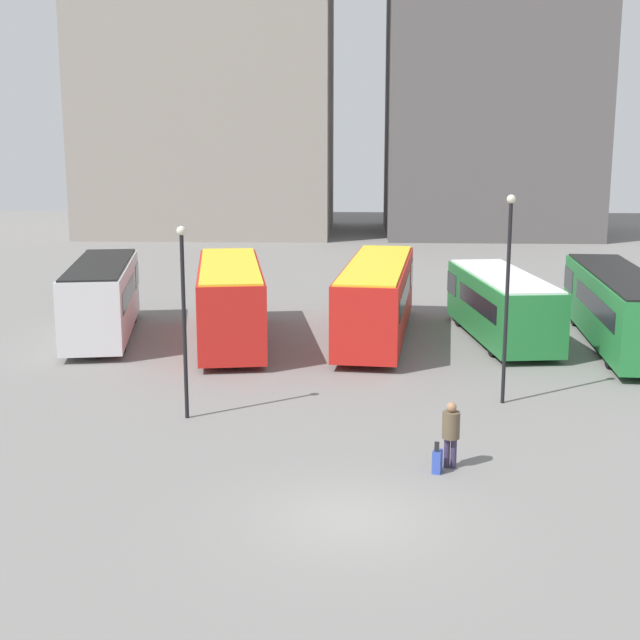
{
  "coord_description": "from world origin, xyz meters",
  "views": [
    {
      "loc": [
        0.15,
        -18.83,
        8.55
      ],
      "look_at": [
        -1.13,
        9.81,
        2.52
      ],
      "focal_mm": 50.0,
      "sensor_mm": 36.0,
      "label": 1
    }
  ],
  "objects_px": {
    "bus_3": "(501,304)",
    "suitcase": "(437,461)",
    "bus_4": "(619,306)",
    "traveler": "(451,429)",
    "lamp_post_0": "(507,285)",
    "bus_2": "(377,297)",
    "bus_0": "(102,297)",
    "bus_1": "(230,300)",
    "lamp_post_2": "(184,307)"
  },
  "relations": [
    {
      "from": "lamp_post_0",
      "to": "lamp_post_2",
      "type": "xyz_separation_m",
      "value": [
        -9.9,
        -1.99,
        -0.42
      ]
    },
    {
      "from": "bus_4",
      "to": "suitcase",
      "type": "xyz_separation_m",
      "value": [
        -8.58,
        -14.54,
        -1.33
      ]
    },
    {
      "from": "bus_4",
      "to": "bus_0",
      "type": "bearing_deg",
      "value": 92.21
    },
    {
      "from": "lamp_post_2",
      "to": "bus_2",
      "type": "bearing_deg",
      "value": 62.03
    },
    {
      "from": "bus_4",
      "to": "lamp_post_2",
      "type": "xyz_separation_m",
      "value": [
        -15.86,
        -10.36,
        1.82
      ]
    },
    {
      "from": "bus_0",
      "to": "traveler",
      "type": "bearing_deg",
      "value": -147.65
    },
    {
      "from": "bus_3",
      "to": "traveler",
      "type": "bearing_deg",
      "value": 159.35
    },
    {
      "from": "traveler",
      "to": "lamp_post_0",
      "type": "height_order",
      "value": "lamp_post_0"
    },
    {
      "from": "bus_2",
      "to": "bus_3",
      "type": "distance_m",
      "value": 5.23
    },
    {
      "from": "lamp_post_0",
      "to": "lamp_post_2",
      "type": "bearing_deg",
      "value": -168.62
    },
    {
      "from": "suitcase",
      "to": "bus_0",
      "type": "bearing_deg",
      "value": 56.37
    },
    {
      "from": "lamp_post_0",
      "to": "bus_3",
      "type": "bearing_deg",
      "value": 81.88
    },
    {
      "from": "bus_1",
      "to": "traveler",
      "type": "height_order",
      "value": "bus_1"
    },
    {
      "from": "bus_0",
      "to": "lamp_post_2",
      "type": "height_order",
      "value": "lamp_post_2"
    },
    {
      "from": "traveler",
      "to": "lamp_post_0",
      "type": "bearing_deg",
      "value": -5.65
    },
    {
      "from": "bus_0",
      "to": "bus_3",
      "type": "bearing_deg",
      "value": -98.91
    },
    {
      "from": "bus_4",
      "to": "lamp_post_0",
      "type": "bearing_deg",
      "value": 148.15
    },
    {
      "from": "suitcase",
      "to": "lamp_post_2",
      "type": "bearing_deg",
      "value": 75.79
    },
    {
      "from": "bus_2",
      "to": "lamp_post_2",
      "type": "height_order",
      "value": "lamp_post_2"
    },
    {
      "from": "bus_0",
      "to": "bus_2",
      "type": "relative_size",
      "value": 0.8
    },
    {
      "from": "bus_0",
      "to": "bus_3",
      "type": "xyz_separation_m",
      "value": [
        16.9,
        0.28,
        -0.22
      ]
    },
    {
      "from": "bus_3",
      "to": "suitcase",
      "type": "height_order",
      "value": "bus_3"
    },
    {
      "from": "bus_1",
      "to": "bus_2",
      "type": "xyz_separation_m",
      "value": [
        6.11,
        1.06,
        -0.02
      ]
    },
    {
      "from": "lamp_post_2",
      "to": "bus_4",
      "type": "bearing_deg",
      "value": 33.16
    },
    {
      "from": "bus_0",
      "to": "suitcase",
      "type": "bearing_deg",
      "value": -149.13
    },
    {
      "from": "bus_1",
      "to": "bus_4",
      "type": "relative_size",
      "value": 0.86
    },
    {
      "from": "bus_1",
      "to": "lamp_post_2",
      "type": "xyz_separation_m",
      "value": [
        0.12,
        -10.22,
        1.66
      ]
    },
    {
      "from": "bus_4",
      "to": "lamp_post_0",
      "type": "distance_m",
      "value": 10.51
    },
    {
      "from": "traveler",
      "to": "bus_2",
      "type": "bearing_deg",
      "value": 21.89
    },
    {
      "from": "bus_0",
      "to": "bus_4",
      "type": "height_order",
      "value": "bus_0"
    },
    {
      "from": "bus_0",
      "to": "bus_2",
      "type": "xyz_separation_m",
      "value": [
        11.68,
        0.4,
        0.03
      ]
    },
    {
      "from": "bus_2",
      "to": "traveler",
      "type": "bearing_deg",
      "value": -167.94
    },
    {
      "from": "lamp_post_2",
      "to": "bus_0",
      "type": "bearing_deg",
      "value": 117.6
    },
    {
      "from": "bus_4",
      "to": "lamp_post_0",
      "type": "height_order",
      "value": "lamp_post_0"
    },
    {
      "from": "suitcase",
      "to": "lamp_post_0",
      "type": "distance_m",
      "value": 7.59
    },
    {
      "from": "suitcase",
      "to": "lamp_post_0",
      "type": "xyz_separation_m",
      "value": [
        2.62,
        6.17,
        3.56
      ]
    },
    {
      "from": "bus_2",
      "to": "bus_4",
      "type": "height_order",
      "value": "bus_2"
    },
    {
      "from": "bus_2",
      "to": "suitcase",
      "type": "distance_m",
      "value": 15.58
    },
    {
      "from": "suitcase",
      "to": "bus_3",
      "type": "bearing_deg",
      "value": 1.26
    },
    {
      "from": "bus_4",
      "to": "traveler",
      "type": "relative_size",
      "value": 6.94
    },
    {
      "from": "bus_2",
      "to": "lamp_post_2",
      "type": "relative_size",
      "value": 2.03
    },
    {
      "from": "bus_1",
      "to": "lamp_post_2",
      "type": "distance_m",
      "value": 10.36
    },
    {
      "from": "traveler",
      "to": "bus_4",
      "type": "bearing_deg",
      "value": -14.47
    },
    {
      "from": "bus_0",
      "to": "bus_1",
      "type": "distance_m",
      "value": 5.61
    },
    {
      "from": "bus_2",
      "to": "bus_4",
      "type": "relative_size",
      "value": 0.97
    },
    {
      "from": "traveler",
      "to": "lamp_post_2",
      "type": "bearing_deg",
      "value": 79.14
    },
    {
      "from": "bus_1",
      "to": "lamp_post_2",
      "type": "relative_size",
      "value": 1.81
    },
    {
      "from": "bus_3",
      "to": "traveler",
      "type": "distance_m",
      "value": 15.4
    },
    {
      "from": "lamp_post_0",
      "to": "bus_1",
      "type": "bearing_deg",
      "value": 140.6
    },
    {
      "from": "bus_4",
      "to": "lamp_post_2",
      "type": "distance_m",
      "value": 19.03
    }
  ]
}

